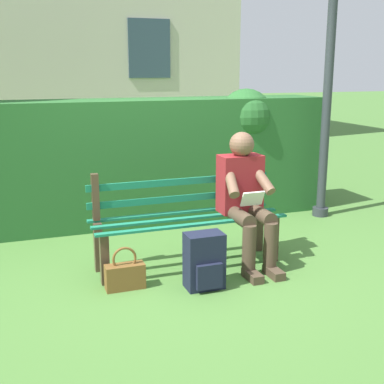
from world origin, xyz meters
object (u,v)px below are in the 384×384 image
person_seated (246,196)px  handbag (125,275)px  lamp_post (332,21)px  backpack (204,261)px  park_bench (186,218)px

person_seated → handbag: size_ratio=3.35×
person_seated → lamp_post: 2.46m
backpack → handbag: bearing=-17.6°
backpack → lamp_post: bearing=-144.6°
backpack → handbag: size_ratio=1.29×
backpack → park_bench: bearing=-93.5°
handbag → backpack: bearing=162.4°
park_bench → backpack: park_bench is taller
park_bench → lamp_post: lamp_post is taller
backpack → handbag: backpack is taller
park_bench → person_seated: 0.57m
person_seated → backpack: bearing=35.7°
lamp_post → handbag: bearing=25.6°
park_bench → backpack: (0.03, 0.55, -0.20)m
person_seated → lamp_post: (-1.52, -1.08, 1.61)m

